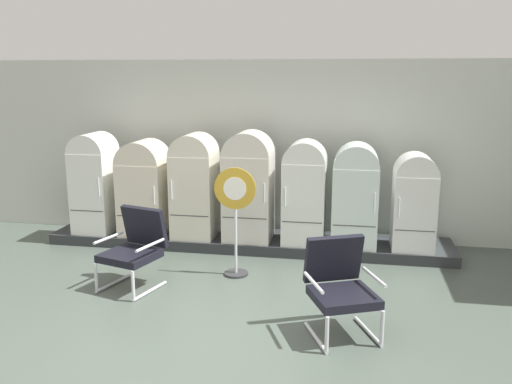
{
  "coord_description": "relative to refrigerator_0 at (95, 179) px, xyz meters",
  "views": [
    {
      "loc": [
        1.53,
        -4.77,
        2.63
      ],
      "look_at": [
        0.18,
        2.75,
        0.93
      ],
      "focal_mm": 37.69,
      "sensor_mm": 36.0,
      "label": 1
    }
  ],
  "objects": [
    {
      "name": "refrigerator_4",
      "position": [
        3.3,
        -0.03,
        -0.02
      ],
      "size": [
        0.61,
        0.64,
        1.52
      ],
      "color": "white",
      "rests_on": "display_plinth"
    },
    {
      "name": "armchair_left",
      "position": [
        1.35,
        -1.7,
        -0.46
      ],
      "size": [
        0.81,
        0.86,
        0.99
      ],
      "color": "silver",
      "rests_on": "ground"
    },
    {
      "name": "refrigerator_2",
      "position": [
        1.63,
        -0.01,
        0.01
      ],
      "size": [
        0.63,
        0.67,
        1.58
      ],
      "color": "silver",
      "rests_on": "display_plinth"
    },
    {
      "name": "armchair_right",
      "position": [
        3.89,
        -2.49,
        -0.46
      ],
      "size": [
        0.85,
        0.9,
        0.99
      ],
      "color": "silver",
      "rests_on": "ground"
    },
    {
      "name": "refrigerator_3",
      "position": [
        2.46,
        -0.01,
        0.03
      ],
      "size": [
        0.7,
        0.68,
        1.63
      ],
      "color": "silver",
      "rests_on": "display_plinth"
    },
    {
      "name": "refrigerator_0",
      "position": [
        0.0,
        0.0,
        0.0
      ],
      "size": [
        0.58,
        0.69,
        1.56
      ],
      "color": "white",
      "rests_on": "display_plinth"
    },
    {
      "name": "ground",
      "position": [
        2.43,
        -2.92,
        -1.01
      ],
      "size": [
        12.0,
        10.0,
        0.05
      ],
      "primitive_type": "cube",
      "color": "#465048"
    },
    {
      "name": "refrigerator_6",
      "position": [
        4.85,
        -0.03,
        -0.11
      ],
      "size": [
        0.58,
        0.63,
        1.37
      ],
      "color": "white",
      "rests_on": "display_plinth"
    },
    {
      "name": "refrigerator_5",
      "position": [
        4.03,
        0.01,
        -0.04
      ],
      "size": [
        0.64,
        0.71,
        1.48
      ],
      "color": "silver",
      "rests_on": "display_plinth"
    },
    {
      "name": "back_wall",
      "position": [
        2.43,
        0.74,
        0.44
      ],
      "size": [
        11.76,
        0.12,
        2.83
      ],
      "color": "beige",
      "rests_on": "ground"
    },
    {
      "name": "refrigerator_1",
      "position": [
        0.81,
        0.01,
        -0.06
      ],
      "size": [
        0.69,
        0.72,
        1.46
      ],
      "color": "beige",
      "rests_on": "display_plinth"
    },
    {
      "name": "sign_stand",
      "position": [
        2.5,
        -1.12,
        -0.22
      ],
      "size": [
        0.55,
        0.32,
        1.45
      ],
      "color": "#2D2D30",
      "rests_on": "ground"
    },
    {
      "name": "display_plinth",
      "position": [
        2.43,
        0.1,
        -0.91
      ],
      "size": [
        6.14,
        0.95,
        0.16
      ],
      "primitive_type": "cube",
      "color": "#2A2D2F",
      "rests_on": "ground"
    }
  ]
}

